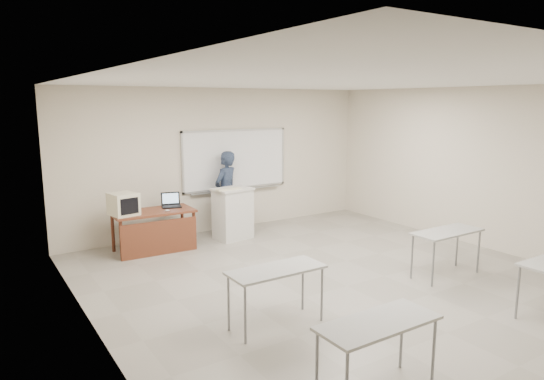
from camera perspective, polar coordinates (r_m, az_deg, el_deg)
floor at (r=7.46m, az=8.82°, el=-11.14°), size 7.00×8.00×0.01m
whiteboard at (r=10.46m, az=-4.30°, el=3.52°), size 2.48×0.10×1.31m
student_desks at (r=6.36m, az=17.19°, el=-8.86°), size 4.40×2.20×0.73m
instructor_desk at (r=9.08m, az=-13.55°, el=-3.77°), size 1.46×0.73×0.75m
podium at (r=9.72m, az=-4.64°, el=-2.77°), size 0.73×0.53×1.03m
crt_monitor at (r=8.89m, az=-17.13°, el=-1.60°), size 0.43×0.48×0.41m
laptop at (r=9.40m, az=-11.87°, el=-1.58°), size 0.35×0.33×0.26m
mouse at (r=9.01m, az=-12.22°, el=-2.38°), size 0.10×0.07×0.03m
keyboard at (r=9.44m, az=-5.14°, el=0.10°), size 0.50×0.18×0.03m
presenter at (r=10.20m, az=-5.43°, el=-0.22°), size 0.74×0.65×1.71m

